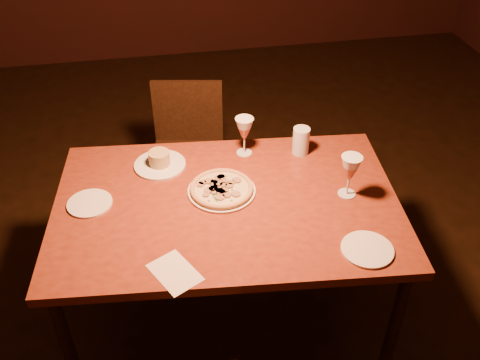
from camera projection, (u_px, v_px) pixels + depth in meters
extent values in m
cube|color=maroon|center=(227.00, 205.00, 2.27)|extent=(1.54, 1.08, 0.04)
cylinder|color=black|center=(70.00, 354.00, 2.15)|extent=(0.05, 0.05, 0.74)
cylinder|color=black|center=(96.00, 219.00, 2.79)|extent=(0.05, 0.05, 0.74)
cylinder|color=black|center=(393.00, 330.00, 2.24)|extent=(0.05, 0.05, 0.74)
cylinder|color=black|center=(346.00, 205.00, 2.88)|extent=(0.05, 0.05, 0.74)
cube|color=black|center=(188.00, 159.00, 3.10)|extent=(0.47, 0.47, 0.04)
cube|color=black|center=(188.00, 111.00, 3.12)|extent=(0.40, 0.10, 0.39)
cylinder|color=black|center=(160.00, 207.00, 3.11)|extent=(0.03, 0.03, 0.42)
cylinder|color=black|center=(166.00, 174.00, 3.37)|extent=(0.03, 0.03, 0.42)
cylinder|color=black|center=(216.00, 207.00, 3.11)|extent=(0.03, 0.03, 0.42)
cylinder|color=black|center=(218.00, 174.00, 3.37)|extent=(0.03, 0.03, 0.42)
cylinder|color=white|center=(222.00, 191.00, 2.31)|extent=(0.29, 0.29, 0.01)
cylinder|color=beige|center=(222.00, 189.00, 2.30)|extent=(0.27, 0.27, 0.01)
torus|color=tan|center=(222.00, 188.00, 2.30)|extent=(0.28, 0.28, 0.02)
cylinder|color=white|center=(160.00, 165.00, 2.46)|extent=(0.24, 0.24, 0.01)
cylinder|color=tan|center=(159.00, 158.00, 2.44)|extent=(0.10, 0.10, 0.06)
cylinder|color=silver|center=(301.00, 141.00, 2.51)|extent=(0.08, 0.08, 0.13)
cylinder|color=white|center=(90.00, 203.00, 2.25)|extent=(0.19, 0.19, 0.01)
cylinder|color=white|center=(367.00, 249.00, 2.03)|extent=(0.20, 0.20, 0.01)
cube|color=silver|center=(175.00, 272.00, 1.94)|extent=(0.21, 0.24, 0.00)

